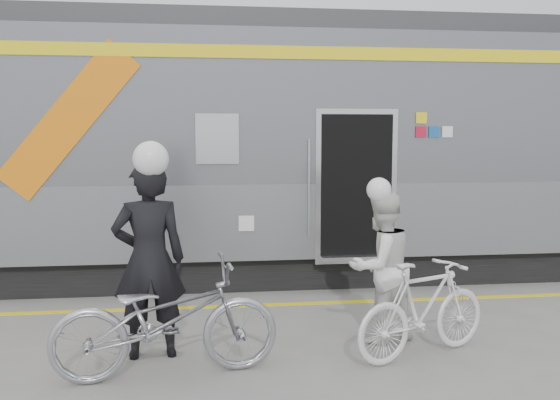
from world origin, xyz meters
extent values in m
plane|color=slate|center=(0.00, 0.00, 0.00)|extent=(90.00, 90.00, 0.00)
cube|color=black|center=(-0.46, 4.20, 0.25)|extent=(24.00, 2.70, 0.50)
cube|color=#9EA0A5|center=(-0.46, 4.20, 1.05)|extent=(24.00, 3.00, 1.10)
cube|color=slate|center=(-0.46, 4.20, 2.70)|extent=(24.00, 3.00, 2.20)
cube|color=#38383A|center=(-0.46, 4.20, 3.95)|extent=(24.00, 2.64, 0.30)
cube|color=yellow|center=(-0.46, 2.69, 3.45)|extent=(24.00, 0.02, 0.18)
cube|color=orange|center=(-2.26, 2.69, 2.50)|extent=(1.96, 0.01, 2.19)
cube|color=black|center=(-0.26, 2.69, 2.25)|extent=(0.55, 0.02, 0.65)
cube|color=black|center=(1.74, 2.90, 1.55)|extent=(1.05, 0.45, 2.10)
cube|color=silver|center=(1.74, 2.69, 1.55)|extent=(1.20, 0.02, 2.25)
cylinder|color=silver|center=(1.04, 2.67, 1.55)|extent=(0.04, 0.04, 1.40)
cube|color=silver|center=(1.74, 2.65, 0.52)|extent=(1.05, 0.25, 0.06)
cube|color=yellow|center=(2.69, 2.69, 2.55)|extent=(0.16, 0.01, 0.16)
cube|color=#B2142E|center=(2.69, 2.69, 2.35)|extent=(0.16, 0.01, 0.16)
cube|color=#17559B|center=(2.89, 2.69, 2.35)|extent=(0.16, 0.01, 0.16)
cube|color=silver|center=(3.09, 2.69, 2.35)|extent=(0.16, 0.01, 0.16)
cube|color=silver|center=(0.14, 2.69, 1.05)|extent=(0.22, 0.01, 0.22)
cube|color=yellow|center=(0.00, 2.15, 0.00)|extent=(24.00, 0.12, 0.01)
imported|color=black|center=(-1.01, 0.45, 1.03)|extent=(0.80, 0.58, 2.05)
imported|color=#999BA0|center=(-0.81, -0.10, 0.56)|extent=(2.23, 1.02, 1.13)
imported|color=white|center=(1.50, 0.64, 0.84)|extent=(1.00, 0.91, 1.69)
imported|color=silver|center=(1.80, 0.09, 0.51)|extent=(1.76, 1.10, 1.02)
sphere|color=white|center=(-1.01, 0.45, 2.23)|extent=(0.36, 0.36, 0.36)
sphere|color=white|center=(1.50, 0.64, 1.82)|extent=(0.27, 0.27, 0.27)
camera|label=1|loc=(-0.40, -5.66, 2.31)|focal=38.00mm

